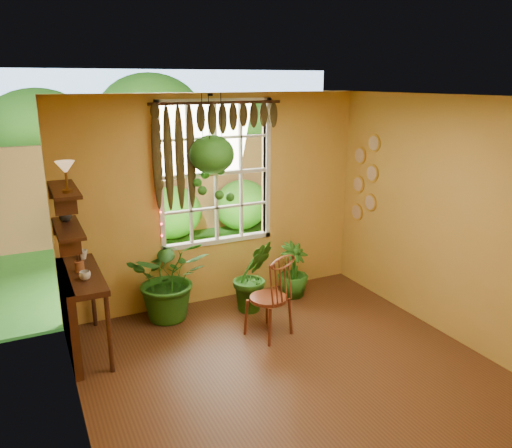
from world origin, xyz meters
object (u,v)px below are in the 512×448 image
at_px(potted_plant_mid, 253,276).
at_px(hanging_basket, 212,159).
at_px(counter_ledge, 73,305).
at_px(windsor_chair, 270,309).
at_px(potted_plant_left, 170,278).

distance_m(potted_plant_mid, hanging_basket, 1.54).
relative_size(counter_ledge, potted_plant_mid, 1.28).
distance_m(counter_ledge, potted_plant_mid, 2.17).
bearing_deg(windsor_chair, potted_plant_left, 112.65).
relative_size(windsor_chair, potted_plant_mid, 1.23).
bearing_deg(hanging_basket, counter_ledge, -166.32).
distance_m(windsor_chair, hanging_basket, 1.91).
height_order(counter_ledge, windsor_chair, windsor_chair).
xyz_separation_m(windsor_chair, potted_plant_mid, (0.11, 0.69, 0.13)).
height_order(potted_plant_left, potted_plant_mid, potted_plant_left).
xyz_separation_m(counter_ledge, potted_plant_left, (1.15, 0.35, -0.02)).
bearing_deg(windsor_chair, counter_ledge, 142.63).
height_order(windsor_chair, hanging_basket, hanging_basket).
relative_size(counter_ledge, windsor_chair, 1.04).
distance_m(potted_plant_left, hanging_basket, 1.52).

